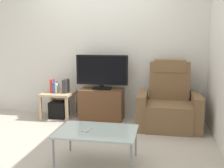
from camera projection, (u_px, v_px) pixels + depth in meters
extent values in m
plane|color=#B2A899|center=(86.00, 135.00, 4.01)|extent=(6.40, 6.40, 0.00)
cube|color=silver|center=(102.00, 45.00, 4.88)|extent=(6.40, 0.06, 2.60)
cube|color=brown|center=(102.00, 104.00, 4.79)|extent=(0.75, 0.40, 0.54)
cube|color=black|center=(99.00, 101.00, 4.59)|extent=(0.69, 0.02, 0.02)
cube|color=black|center=(100.00, 98.00, 4.63)|extent=(0.34, 0.11, 0.04)
cube|color=black|center=(102.00, 88.00, 4.76)|extent=(0.32, 0.20, 0.03)
cube|color=black|center=(102.00, 86.00, 4.76)|extent=(0.06, 0.04, 0.05)
cube|color=black|center=(102.00, 70.00, 4.71)|extent=(0.91, 0.05, 0.52)
cube|color=black|center=(102.00, 70.00, 4.68)|extent=(0.84, 0.01, 0.47)
cube|color=brown|center=(169.00, 115.00, 4.29)|extent=(0.70, 0.72, 0.42)
cube|color=brown|center=(169.00, 81.00, 4.47)|extent=(0.64, 0.20, 0.62)
cube|color=brown|center=(170.00, 65.00, 4.44)|extent=(0.50, 0.26, 0.20)
cube|color=brown|center=(142.00, 110.00, 4.36)|extent=(0.14, 0.68, 0.56)
cube|color=brown|center=(196.00, 112.00, 4.21)|extent=(0.14, 0.68, 0.56)
cube|color=tan|center=(58.00, 93.00, 4.85)|extent=(0.54, 0.54, 0.04)
cube|color=tan|center=(41.00, 108.00, 4.70)|extent=(0.04, 0.04, 0.43)
cube|color=tan|center=(67.00, 110.00, 4.62)|extent=(0.04, 0.04, 0.43)
cube|color=tan|center=(52.00, 102.00, 5.16)|extent=(0.04, 0.04, 0.43)
cube|color=tan|center=(75.00, 103.00, 5.08)|extent=(0.04, 0.04, 0.43)
cube|color=black|center=(59.00, 109.00, 4.90)|extent=(0.29, 0.29, 0.29)
cube|color=red|center=(52.00, 86.00, 4.83)|extent=(0.05, 0.11, 0.24)
cube|color=#3366B2|center=(55.00, 87.00, 4.82)|extent=(0.05, 0.12, 0.19)
cube|color=white|center=(57.00, 88.00, 4.82)|extent=(0.04, 0.12, 0.17)
cube|color=#333338|center=(66.00, 86.00, 4.81)|extent=(0.07, 0.20, 0.24)
cube|color=#B2C6C1|center=(97.00, 131.00, 3.06)|extent=(0.90, 0.60, 0.02)
cylinder|color=gray|center=(53.00, 155.00, 2.91)|extent=(0.02, 0.02, 0.37)
cylinder|color=gray|center=(131.00, 161.00, 2.76)|extent=(0.02, 0.02, 0.37)
cylinder|color=gray|center=(70.00, 137.00, 3.43)|extent=(0.02, 0.02, 0.37)
cylinder|color=gray|center=(136.00, 141.00, 3.28)|extent=(0.02, 0.02, 0.37)
cube|color=#B7B7BC|center=(87.00, 130.00, 3.07)|extent=(0.08, 0.16, 0.01)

